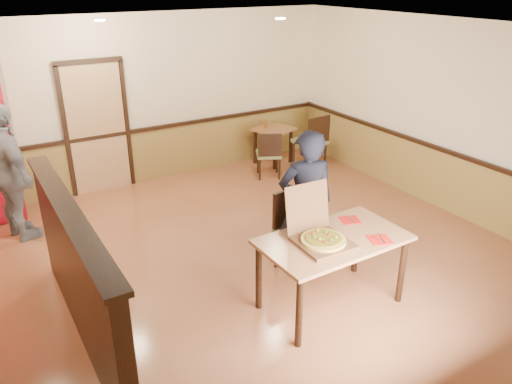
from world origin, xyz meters
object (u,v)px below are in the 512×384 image
main_table (333,247)px  condiment (266,124)px  diner_chair (296,227)px  passerby (11,174)px  pizza_box (320,236)px  side_chair_right (313,140)px  side_table (273,137)px  side_chair_left (269,153)px  diner (306,205)px

main_table → condiment: bearing=66.0°
diner_chair → passerby: (-2.79, 2.56, 0.40)m
main_table → pizza_box: bearing=177.8°
side_chair_right → pizza_box: 4.30m
side_table → side_chair_left: bearing=-128.2°
diner → passerby: passerby is taller
side_table → condiment: 0.28m
side_chair_right → side_table: side_chair_right is taller
passerby → pizza_box: 4.20m
side_table → diner: size_ratio=0.45×
main_table → side_table: (1.91, 4.08, -0.20)m
side_chair_right → passerby: 5.03m
diner → condiment: size_ratio=12.86×
diner_chair → diner: diner is taller
side_chair_left → passerby: size_ratio=0.45×
main_table → diner_chair: 0.87m
side_table → passerby: (-4.56, -0.68, 0.42)m
side_chair_left → condiment: 0.82m
main_table → side_chair_right: 4.19m
side_table → pizza_box: size_ratio=1.27×
main_table → side_chair_left: bearing=66.9°
side_table → passerby: passerby is taller
diner → pizza_box: 0.75m
side_chair_right → side_table: (-0.46, 0.63, -0.04)m
side_chair_right → pizza_box: pizza_box is taller
diner → pizza_box: diner is taller
passerby → pizza_box: (2.48, -3.39, -0.04)m
side_chair_left → side_chair_right: size_ratio=0.83×
side_chair_left → pizza_box: (-1.61, -3.47, 0.43)m
diner_chair → side_table: diner_chair is taller
diner_chair → pizza_box: pizza_box is taller
main_table → side_chair_left: 3.76m
diner → passerby: (-2.80, 2.71, 0.04)m
side_table → condiment: size_ratio=5.77×
diner_chair → condiment: bearing=56.1°
main_table → pizza_box: 0.25m
main_table → diner_chair: (0.13, 0.84, -0.18)m
passerby → pizza_box: passerby is taller
passerby → diner: bearing=-152.0°
passerby → condiment: size_ratio=13.38×
diner_chair → pizza_box: 0.96m
pizza_box → side_chair_right: bearing=56.1°
diner_chair → side_chair_left: bearing=56.4°
side_chair_right → condiment: side_chair_right is taller
main_table → side_chair_right: bearing=54.9°
main_table → condiment: size_ratio=11.11×
side_chair_left → diner: bearing=91.6°
pizza_box → diner: bearing=67.4°
passerby → side_chair_left: bearing=-106.9°
side_chair_right → condiment: 0.92m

